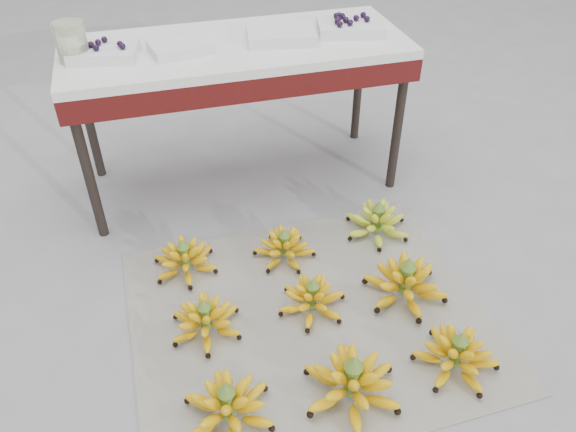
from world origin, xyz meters
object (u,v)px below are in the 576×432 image
object	(u,v)px
bunch_back_right	(377,222)
tray_far_right	(350,27)
bunch_front_left	(228,407)
bunch_back_left	(185,259)
bunch_front_right	(457,355)
bunch_mid_right	(405,283)
tray_right	(281,35)
bunch_mid_center	(312,299)
bunch_front_center	(352,383)
bunch_back_center	(284,247)
vendor_table	(237,61)
tray_far_left	(104,52)
tray_left	(181,47)
glass_jar	(71,42)
bunch_mid_left	(206,320)
newspaper_mat	(310,317)

from	to	relation	value
bunch_back_right	tray_far_right	distance (m)	0.83
bunch_front_left	bunch_back_left	world-z (taller)	bunch_front_left
bunch_front_right	bunch_mid_right	bearing A→B (deg)	85.57
tray_right	tray_far_right	world-z (taller)	tray_far_right
bunch_mid_center	tray_right	distance (m)	1.08
bunch_front_center	bunch_back_center	size ratio (longest dim) A/B	1.08
bunch_front_center	bunch_back_left	size ratio (longest dim) A/B	1.23
vendor_table	tray_right	world-z (taller)	tray_right
bunch_back_left	tray_far_left	bearing A→B (deg)	100.52
bunch_front_center	bunch_front_right	bearing A→B (deg)	-4.62
bunch_front_right	bunch_mid_center	size ratio (longest dim) A/B	1.00
bunch_front_right	bunch_back_right	distance (m)	0.70
tray_left	bunch_mid_center	bearing A→B (deg)	-71.27
tray_right	tray_left	bearing A→B (deg)	-178.52
bunch_front_center	tray_far_right	distance (m)	1.45
glass_jar	vendor_table	bearing A→B (deg)	1.01
bunch_front_left	tray_right	distance (m)	1.45
bunch_front_left	bunch_mid_left	distance (m)	0.35
bunch_front_center	tray_far_right	bearing A→B (deg)	64.99
tray_right	bunch_back_right	bearing A→B (deg)	-62.76
bunch_front_left	vendor_table	bearing A→B (deg)	60.28
tray_left	tray_right	xyz separation A→B (m)	(0.41, 0.01, 0.00)
tray_far_left	glass_jar	size ratio (longest dim) A/B	1.95
bunch_mid_center	tray_far_left	size ratio (longest dim) A/B	1.09
bunch_mid_right	vendor_table	world-z (taller)	vendor_table
bunch_back_left	vendor_table	world-z (taller)	vendor_table
tray_left	tray_right	size ratio (longest dim) A/B	0.85
bunch_front_right	tray_far_right	size ratio (longest dim) A/B	1.01
tray_far_left	bunch_mid_center	bearing A→B (deg)	-56.46
tray_right	glass_jar	bearing A→B (deg)	179.00
bunch_mid_center	bunch_back_left	world-z (taller)	bunch_back_left
bunch_mid_center	tray_far_right	xyz separation A→B (m)	(0.42, 0.87, 0.64)
bunch_front_right	newspaper_mat	bearing A→B (deg)	131.42
bunch_back_left	bunch_front_center	bearing A→B (deg)	-66.05
tray_far_left	bunch_mid_left	bearing A→B (deg)	-77.38
bunch_front_right	bunch_mid_left	xyz separation A→B (m)	(-0.75, 0.37, -0.00)
bunch_back_center	glass_jar	size ratio (longest dim) A/B	2.19
tray_left	glass_jar	distance (m)	0.40
bunch_front_right	bunch_mid_center	distance (m)	0.52
bunch_mid_right	bunch_back_left	bearing A→B (deg)	142.66
bunch_back_left	tray_left	distance (m)	0.83
vendor_table	tray_right	xyz separation A→B (m)	(0.18, -0.03, 0.10)
vendor_table	glass_jar	xyz separation A→B (m)	(-0.62, -0.01, 0.15)
bunch_front_left	tray_far_left	distance (m)	1.39
newspaper_mat	tray_far_left	bearing A→B (deg)	121.74
bunch_front_left	bunch_front_center	xyz separation A→B (m)	(0.38, -0.03, 0.01)
bunch_front_left	bunch_mid_center	bearing A→B (deg)	27.73
bunch_back_left	vendor_table	size ratio (longest dim) A/B	0.20
tray_left	tray_far_right	distance (m)	0.71
newspaper_mat	tray_right	distance (m)	1.14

